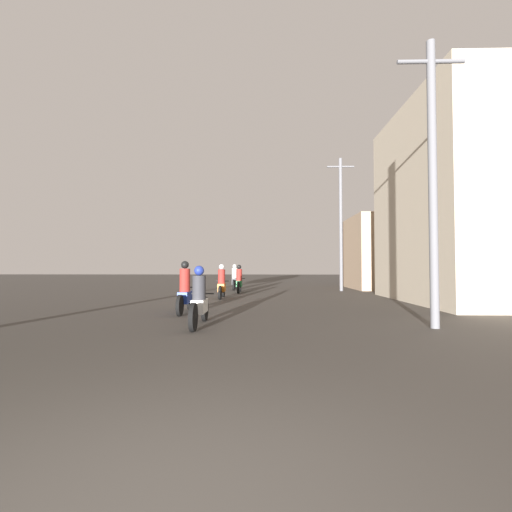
{
  "coord_description": "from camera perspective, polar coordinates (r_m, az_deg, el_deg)",
  "views": [
    {
      "loc": [
        0.59,
        -1.66,
        1.44
      ],
      "look_at": [
        0.16,
        16.34,
        2.0
      ],
      "focal_mm": 24.0,
      "sensor_mm": 36.0,
      "label": 1
    }
  ],
  "objects": [
    {
      "name": "motorcycle_black",
      "position": [
        21.46,
        -3.59,
        -3.92
      ],
      "size": [
        0.6,
        2.0,
        1.59
      ],
      "rotation": [
        0.0,
        0.0,
        0.14
      ],
      "color": "black",
      "rests_on": "ground_plane"
    },
    {
      "name": "utility_pole_near",
      "position": [
        9.32,
        27.36,
        11.75
      ],
      "size": [
        1.6,
        0.2,
        6.86
      ],
      "color": "slate",
      "rests_on": "ground_plane"
    },
    {
      "name": "motorcycle_blue",
      "position": [
        10.93,
        -11.72,
        -5.94
      ],
      "size": [
        0.6,
        2.02,
        1.62
      ],
      "rotation": [
        0.0,
        0.0,
        -0.16
      ],
      "color": "black",
      "rests_on": "ground_plane"
    },
    {
      "name": "building_right_far",
      "position": [
        24.44,
        20.35,
        0.46
      ],
      "size": [
        4.49,
        5.91,
        4.69
      ],
      "color": "tan",
      "rests_on": "ground_plane"
    },
    {
      "name": "motorcycle_orange",
      "position": [
        15.68,
        -5.74,
        -4.74
      ],
      "size": [
        0.6,
        1.87,
        1.55
      ],
      "rotation": [
        0.0,
        0.0,
        -0.11
      ],
      "color": "black",
      "rests_on": "ground_plane"
    },
    {
      "name": "utility_pole_far",
      "position": [
        21.04,
        13.96,
        5.61
      ],
      "size": [
        1.6,
        0.2,
        7.92
      ],
      "color": "slate",
      "rests_on": "ground_plane"
    },
    {
      "name": "motorcycle_white",
      "position": [
        8.5,
        -9.42,
        -7.46
      ],
      "size": [
        0.6,
        2.11,
        1.47
      ],
      "rotation": [
        0.0,
        0.0,
        -0.0
      ],
      "color": "black",
      "rests_on": "ground_plane"
    },
    {
      "name": "building_right_near",
      "position": [
        16.3,
        30.33,
        7.64
      ],
      "size": [
        4.23,
        7.46,
        8.08
      ],
      "color": "beige",
      "rests_on": "ground_plane"
    },
    {
      "name": "motorcycle_green",
      "position": [
        19.08,
        -2.82,
        -4.24
      ],
      "size": [
        0.6,
        2.04,
        1.54
      ],
      "rotation": [
        0.0,
        0.0,
        -0.01
      ],
      "color": "black",
      "rests_on": "ground_plane"
    }
  ]
}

